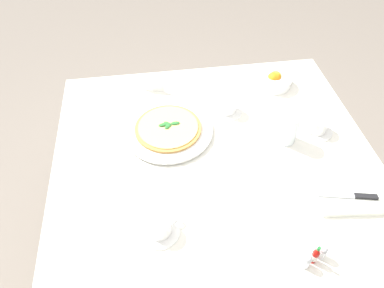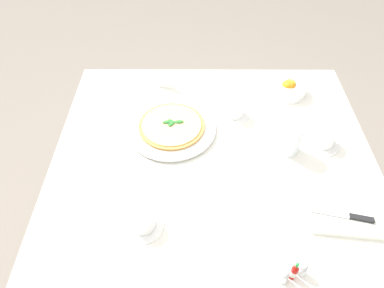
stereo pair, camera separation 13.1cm
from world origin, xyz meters
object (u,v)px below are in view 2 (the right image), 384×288
object	(u,v)px
dinner_knife	(345,215)
menu_card	(166,83)
pizza	(172,125)
napkin_folded	(344,218)
pizza_plate	(172,128)
citrus_bowl	(289,88)
hot_sauce_bottle	(294,272)
salt_shaker	(284,276)
coffee_cup_center_back	(144,221)
pepper_shaker	(302,269)
coffee_cup_near_right	(324,139)
water_glass_far_right	(291,140)
coffee_cup_right_edge	(234,109)

from	to	relation	value
dinner_knife	menu_card	world-z (taller)	menu_card
pizza	napkin_folded	xyz separation A→B (m)	(-0.57, 0.41, -0.01)
pizza_plate	citrus_bowl	distance (m)	0.56
menu_card	hot_sauce_bottle	bearing A→B (deg)	129.07
pizza	salt_shaker	xyz separation A→B (m)	(-0.34, 0.60, 0.00)
pizza_plate	napkin_folded	distance (m)	0.70
coffee_cup_center_back	citrus_bowl	bearing A→B (deg)	-130.86
pepper_shaker	napkin_folded	bearing A→B (deg)	-134.93
pizza_plate	dinner_knife	bearing A→B (deg)	144.42
pepper_shaker	menu_card	world-z (taller)	menu_card
coffee_cup_near_right	napkin_folded	xyz separation A→B (m)	(0.01, 0.33, -0.02)
pizza_plate	coffee_cup_center_back	bearing A→B (deg)	80.97
pizza_plate	water_glass_far_right	distance (m)	0.46
citrus_bowl	pepper_shaker	world-z (taller)	citrus_bowl
dinner_knife	salt_shaker	distance (m)	0.30
coffee_cup_right_edge	citrus_bowl	xyz separation A→B (m)	(-0.25, -0.15, -0.00)
water_glass_far_right	dinner_knife	world-z (taller)	water_glass_far_right
coffee_cup_right_edge	hot_sauce_bottle	xyz separation A→B (m)	(-0.11, 0.68, 0.00)
coffee_cup_center_back	napkin_folded	world-z (taller)	coffee_cup_center_back
coffee_cup_center_back	pepper_shaker	size ratio (longest dim) A/B	2.31
coffee_cup_near_right	citrus_bowl	world-z (taller)	citrus_bowl
coffee_cup_center_back	pepper_shaker	bearing A→B (deg)	162.00
pizza	dinner_knife	xyz separation A→B (m)	(-0.57, 0.41, -0.00)
citrus_bowl	salt_shaker	xyz separation A→B (m)	(0.17, 0.84, -0.00)
coffee_cup_right_edge	coffee_cup_near_right	distance (m)	0.37
water_glass_far_right	dinner_knife	bearing A→B (deg)	112.04
salt_shaker	pepper_shaker	world-z (taller)	same
water_glass_far_right	citrus_bowl	distance (m)	0.35
citrus_bowl	hot_sauce_bottle	distance (m)	0.84
coffee_cup_near_right	pepper_shaker	size ratio (longest dim) A/B	2.36
coffee_cup_near_right	napkin_folded	distance (m)	0.33
salt_shaker	menu_card	bearing A→B (deg)	-66.71
coffee_cup_near_right	napkin_folded	bearing A→B (deg)	87.56
coffee_cup_center_back	napkin_folded	distance (m)	0.64
water_glass_far_right	hot_sauce_bottle	bearing A→B (deg)	80.63
dinner_knife	menu_card	bearing A→B (deg)	-35.61
napkin_folded	salt_shaker	xyz separation A→B (m)	(0.23, 0.20, 0.02)
dinner_knife	pepper_shaker	distance (m)	0.25
coffee_cup_near_right	menu_card	bearing A→B (deg)	-29.05
napkin_folded	dinner_knife	xyz separation A→B (m)	(0.00, -0.00, 0.01)
water_glass_far_right	citrus_bowl	xyz separation A→B (m)	(-0.06, -0.34, -0.03)
coffee_cup_center_back	water_glass_far_right	distance (m)	0.61
citrus_bowl	coffee_cup_center_back	bearing A→B (deg)	49.14
pizza	pepper_shaker	size ratio (longest dim) A/B	4.67
pizza_plate	salt_shaker	size ratio (longest dim) A/B	6.27
coffee_cup_right_edge	menu_card	xyz separation A→B (m)	(0.29, -0.18, -0.00)
pizza_plate	pizza	bearing A→B (deg)	-107.80
pizza_plate	coffee_cup_center_back	size ratio (longest dim) A/B	2.71
pizza	salt_shaker	distance (m)	0.69
pizza	citrus_bowl	world-z (taller)	citrus_bowl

